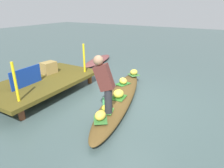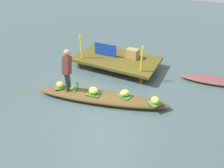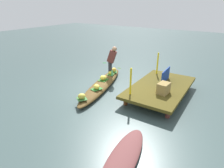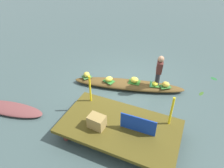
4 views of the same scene
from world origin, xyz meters
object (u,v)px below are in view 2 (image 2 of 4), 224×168
(banana_bunch_0, at_px, (125,93))
(produce_crate, at_px, (132,54))
(banana_bunch_3, at_px, (94,91))
(vendor_boat, at_px, (101,97))
(banana_bunch_2, at_px, (155,100))
(moored_boat, at_px, (215,80))
(banana_bunch_1, at_px, (60,85))
(market_banner, at_px, (105,50))
(vendor_person, at_px, (67,68))
(banana_bunch_4, at_px, (71,87))
(water_bottle, at_px, (77,85))

(banana_bunch_0, relative_size, produce_crate, 0.64)
(banana_bunch_0, distance_m, banana_bunch_3, 0.93)
(vendor_boat, relative_size, banana_bunch_2, 15.89)
(moored_boat, xyz_separation_m, banana_bunch_2, (-1.44, -2.39, 0.26))
(banana_bunch_1, xyz_separation_m, produce_crate, (1.28, 2.75, 0.23))
(market_banner, bearing_deg, vendor_person, -90.27)
(banana_bunch_3, bearing_deg, vendor_person, -172.71)
(banana_bunch_3, xyz_separation_m, produce_crate, (0.19, 2.58, 0.22))
(moored_boat, distance_m, banana_bunch_4, 4.88)
(water_bottle, height_order, market_banner, market_banner)
(banana_bunch_2, bearing_deg, market_banner, 143.73)
(banana_bunch_4, height_order, water_bottle, water_bottle)
(moored_boat, xyz_separation_m, produce_crate, (-3.01, -0.19, 0.49))
(banana_bunch_3, bearing_deg, banana_bunch_4, -171.39)
(banana_bunch_0, bearing_deg, vendor_person, -165.90)
(banana_bunch_1, distance_m, vendor_person, 0.67)
(banana_bunch_1, bearing_deg, market_banner, 84.39)
(vendor_person, bearing_deg, water_bottle, 36.50)
(banana_bunch_0, distance_m, vendor_person, 1.82)
(vendor_boat, relative_size, market_banner, 4.29)
(vendor_boat, distance_m, banana_bunch_4, 0.97)
(banana_bunch_0, height_order, banana_bunch_2, banana_bunch_2)
(moored_boat, relative_size, vendor_person, 1.83)
(vendor_boat, bearing_deg, banana_bunch_1, 176.72)
(market_banner, bearing_deg, vendor_boat, -66.06)
(moored_boat, bearing_deg, banana_bunch_4, -152.68)
(banana_bunch_4, height_order, vendor_person, vendor_person)
(banana_bunch_4, height_order, produce_crate, produce_crate)
(banana_bunch_2, bearing_deg, moored_boat, 58.94)
(banana_bunch_2, xyz_separation_m, water_bottle, (-2.37, -0.34, 0.02))
(banana_bunch_4, bearing_deg, water_bottle, 51.00)
(banana_bunch_0, bearing_deg, moored_boat, 46.45)
(banana_bunch_0, xyz_separation_m, produce_crate, (-0.68, 2.26, 0.23))
(moored_boat, relative_size, water_bottle, 9.60)
(banana_bunch_4, xyz_separation_m, water_bottle, (0.12, 0.15, 0.04))
(moored_boat, distance_m, market_banner, 4.11)
(banana_bunch_3, distance_m, produce_crate, 2.59)
(moored_boat, bearing_deg, banana_bunch_2, -129.96)
(water_bottle, bearing_deg, banana_bunch_0, 10.78)
(banana_bunch_1, relative_size, banana_bunch_2, 1.04)
(banana_bunch_2, height_order, market_banner, market_banner)
(produce_crate, bearing_deg, vendor_boat, -89.61)
(vendor_boat, bearing_deg, vendor_person, 175.63)
(moored_boat, height_order, water_bottle, water_bottle)
(banana_bunch_3, distance_m, banana_bunch_4, 0.74)
(banana_bunch_4, relative_size, vendor_person, 0.18)
(banana_bunch_3, xyz_separation_m, banana_bunch_4, (-0.73, -0.11, -0.03))
(vendor_boat, relative_size, banana_bunch_1, 15.31)
(vendor_boat, bearing_deg, market_banner, 101.12)
(banana_bunch_4, bearing_deg, banana_bunch_2, 11.08)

